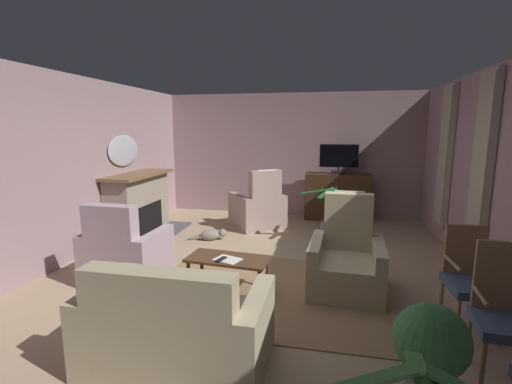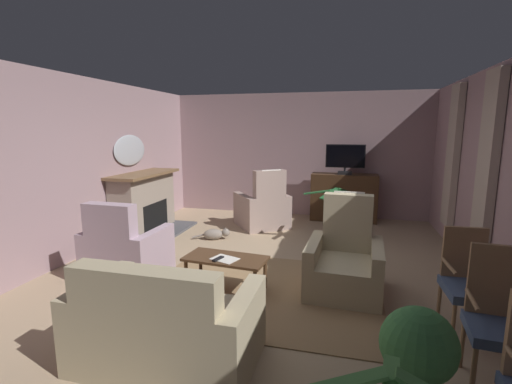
% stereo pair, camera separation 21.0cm
% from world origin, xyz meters
% --- Properties ---
extents(ground_plane, '(6.15, 7.58, 0.04)m').
position_xyz_m(ground_plane, '(0.00, 0.00, -0.02)').
color(ground_plane, tan).
extents(wall_back, '(6.15, 0.10, 2.68)m').
position_xyz_m(wall_back, '(0.00, 3.54, 1.34)').
color(wall_back, gray).
rests_on(wall_back, ground_plane).
extents(wall_left, '(0.10, 7.58, 2.68)m').
position_xyz_m(wall_left, '(-2.83, 0.00, 1.34)').
color(wall_left, gray).
rests_on(wall_left, ground_plane).
extents(wall_right_with_window, '(0.10, 7.58, 2.68)m').
position_xyz_m(wall_right_with_window, '(2.83, 0.00, 1.34)').
color(wall_right_with_window, '#A6858B').
rests_on(wall_right_with_window, ground_plane).
extents(curtain_panel_near, '(0.10, 0.44, 2.25)m').
position_xyz_m(curtain_panel_near, '(2.72, 0.45, 1.47)').
color(curtain_panel_near, '#B2A393').
extents(curtain_panel_far, '(0.10, 0.44, 2.25)m').
position_xyz_m(curtain_panel_far, '(2.72, 1.95, 1.47)').
color(curtain_panel_far, '#B2A393').
extents(rug_central, '(2.71, 2.17, 0.01)m').
position_xyz_m(rug_central, '(0.17, -0.50, 0.01)').
color(rug_central, '#8E704C').
rests_on(rug_central, ground_plane).
extents(fireplace, '(0.94, 1.66, 1.12)m').
position_xyz_m(fireplace, '(-2.50, 1.34, 0.54)').
color(fireplace, '#4C4C51').
rests_on(fireplace, ground_plane).
extents(wall_mirror_oval, '(0.06, 0.95, 0.55)m').
position_xyz_m(wall_mirror_oval, '(-2.75, 1.34, 1.53)').
color(wall_mirror_oval, '#B2B7BF').
extents(tv_cabinet, '(1.35, 0.49, 0.98)m').
position_xyz_m(tv_cabinet, '(1.04, 3.19, 0.47)').
color(tv_cabinet, black).
rests_on(tv_cabinet, ground_plane).
extents(television, '(0.79, 0.20, 0.61)m').
position_xyz_m(television, '(1.04, 3.14, 1.31)').
color(television, black).
rests_on(television, tv_cabinet).
extents(coffee_table, '(1.01, 0.55, 0.41)m').
position_xyz_m(coffee_table, '(-0.28, -0.59, 0.36)').
color(coffee_table, '#4C331E').
rests_on(coffee_table, ground_plane).
extents(tv_remote, '(0.10, 0.18, 0.02)m').
position_xyz_m(tv_remote, '(-0.33, -0.69, 0.42)').
color(tv_remote, black).
rests_on(tv_remote, coffee_table).
extents(folded_newspaper, '(0.36, 0.31, 0.01)m').
position_xyz_m(folded_newspaper, '(-0.27, -0.65, 0.41)').
color(folded_newspaper, silver).
rests_on(folded_newspaper, coffee_table).
extents(sofa_floral, '(1.45, 0.87, 0.93)m').
position_xyz_m(sofa_floral, '(-0.30, -2.02, 0.32)').
color(sofa_floral, tan).
rests_on(sofa_floral, ground_plane).
extents(armchair_in_far_corner, '(1.24, 1.25, 1.17)m').
position_xyz_m(armchair_in_far_corner, '(-0.49, 2.26, 0.35)').
color(armchair_in_far_corner, '#A3897F').
rests_on(armchair_in_far_corner, ground_plane).
extents(armchair_facing_sofa, '(0.92, 0.83, 1.04)m').
position_xyz_m(armchair_facing_sofa, '(-1.63, -0.58, 0.34)').
color(armchair_facing_sofa, '#AD93A3').
rests_on(armchair_facing_sofa, ground_plane).
extents(armchair_angled_to_table, '(0.89, 0.96, 1.14)m').
position_xyz_m(armchair_angled_to_table, '(1.09, -0.25, 0.33)').
color(armchair_angled_to_table, tan).
rests_on(armchair_angled_to_table, ground_plane).
extents(side_chair_mid_row, '(0.48, 0.47, 1.05)m').
position_xyz_m(side_chair_mid_row, '(2.21, -1.61, 0.54)').
color(side_chair_mid_row, '#42567A').
rests_on(side_chair_mid_row, ground_plane).
extents(side_chair_beside_plant, '(0.44, 0.51, 0.99)m').
position_xyz_m(side_chair_beside_plant, '(2.20, -0.90, 0.52)').
color(side_chair_beside_plant, '#42567A').
rests_on(side_chair_beside_plant, ground_plane).
extents(potted_plant_small_fern_corner, '(0.96, 0.78, 0.96)m').
position_xyz_m(potted_plant_small_fern_corner, '(0.93, 1.51, 0.25)').
color(potted_plant_small_fern_corner, slate).
rests_on(potted_plant_small_fern_corner, ground_plane).
extents(potted_plant_on_hearth_side, '(0.51, 0.51, 0.72)m').
position_xyz_m(potted_plant_on_hearth_side, '(1.59, -2.01, 0.42)').
color(potted_plant_on_hearth_side, slate).
rests_on(potted_plant_on_hearth_side, ground_plane).
extents(cat, '(0.65, 0.29, 0.21)m').
position_xyz_m(cat, '(-1.10, 1.25, 0.10)').
color(cat, gray).
rests_on(cat, ground_plane).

